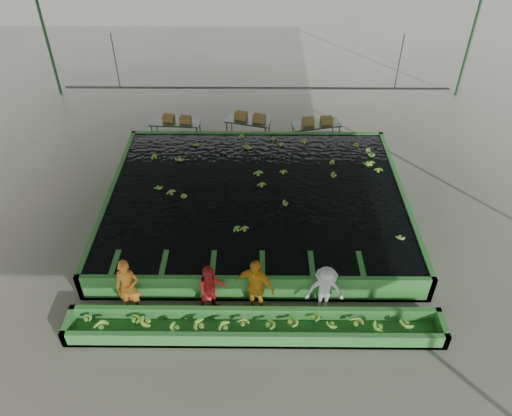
{
  "coord_description": "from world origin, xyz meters",
  "views": [
    {
      "loc": [
        0.11,
        -11.9,
        10.96
      ],
      "look_at": [
        0.0,
        0.5,
        1.0
      ],
      "focal_mm": 35.0,
      "sensor_mm": 36.0,
      "label": 1
    }
  ],
  "objects_px": {
    "packing_table_mid": "(248,129)",
    "worker_c": "(255,287)",
    "flotation_tank": "(256,202)",
    "worker_b": "(211,290)",
    "worker_a": "(128,287)",
    "worker_d": "(325,291)",
    "packing_table_right": "(316,133)",
    "box_stack_right": "(317,124)",
    "box_stack_mid": "(250,120)",
    "sorting_trough": "(255,327)",
    "box_stack_left": "(177,121)",
    "packing_table_left": "(176,131)"
  },
  "relations": [
    {
      "from": "worker_a",
      "to": "worker_d",
      "type": "bearing_deg",
      "value": 0.03
    },
    {
      "from": "worker_d",
      "to": "box_stack_mid",
      "type": "xyz_separation_m",
      "value": [
        -2.19,
        9.35,
        0.04
      ]
    },
    {
      "from": "sorting_trough",
      "to": "packing_table_mid",
      "type": "distance_m",
      "value": 10.14
    },
    {
      "from": "packing_table_right",
      "to": "box_stack_right",
      "type": "relative_size",
      "value": 1.58
    },
    {
      "from": "flotation_tank",
      "to": "worker_b",
      "type": "bearing_deg",
      "value": -105.4
    },
    {
      "from": "worker_c",
      "to": "box_stack_left",
      "type": "bearing_deg",
      "value": 132.63
    },
    {
      "from": "packing_table_right",
      "to": "box_stack_mid",
      "type": "relative_size",
      "value": 1.53
    },
    {
      "from": "packing_table_mid",
      "to": "box_stack_left",
      "type": "bearing_deg",
      "value": -173.92
    },
    {
      "from": "packing_table_mid",
      "to": "box_stack_right",
      "type": "xyz_separation_m",
      "value": [
        2.84,
        -0.38,
        0.48
      ]
    },
    {
      "from": "flotation_tank",
      "to": "box_stack_right",
      "type": "xyz_separation_m",
      "value": [
        2.45,
        4.65,
        0.45
      ]
    },
    {
      "from": "box_stack_left",
      "to": "box_stack_right",
      "type": "relative_size",
      "value": 0.94
    },
    {
      "from": "packing_table_right",
      "to": "box_stack_mid",
      "type": "xyz_separation_m",
      "value": [
        -2.73,
        0.39,
        0.39
      ]
    },
    {
      "from": "box_stack_mid",
      "to": "sorting_trough",
      "type": "bearing_deg",
      "value": -88.28
    },
    {
      "from": "worker_c",
      "to": "worker_d",
      "type": "xyz_separation_m",
      "value": [
        1.89,
        0.0,
        -0.14
      ]
    },
    {
      "from": "box_stack_mid",
      "to": "box_stack_right",
      "type": "bearing_deg",
      "value": -8.19
    },
    {
      "from": "packing_table_mid",
      "to": "box_stack_right",
      "type": "bearing_deg",
      "value": -7.57
    },
    {
      "from": "worker_c",
      "to": "packing_table_left",
      "type": "relative_size",
      "value": 0.92
    },
    {
      "from": "packing_table_mid",
      "to": "box_stack_right",
      "type": "height_order",
      "value": "box_stack_right"
    },
    {
      "from": "worker_a",
      "to": "worker_c",
      "type": "relative_size",
      "value": 0.95
    },
    {
      "from": "box_stack_left",
      "to": "worker_c",
      "type": "bearing_deg",
      "value": -70.03
    },
    {
      "from": "packing_table_mid",
      "to": "box_stack_right",
      "type": "distance_m",
      "value": 2.9
    },
    {
      "from": "worker_c",
      "to": "box_stack_mid",
      "type": "relative_size",
      "value": 1.47
    },
    {
      "from": "packing_table_mid",
      "to": "flotation_tank",
      "type": "bearing_deg",
      "value": -85.65
    },
    {
      "from": "worker_a",
      "to": "worker_b",
      "type": "bearing_deg",
      "value": 0.03
    },
    {
      "from": "sorting_trough",
      "to": "box_stack_mid",
      "type": "relative_size",
      "value": 7.77
    },
    {
      "from": "worker_a",
      "to": "worker_d",
      "type": "relative_size",
      "value": 1.11
    },
    {
      "from": "worker_a",
      "to": "packing_table_mid",
      "type": "bearing_deg",
      "value": 71.97
    },
    {
      "from": "sorting_trough",
      "to": "packing_table_left",
      "type": "xyz_separation_m",
      "value": [
        -3.36,
        9.84,
        0.22
      ]
    },
    {
      "from": "worker_a",
      "to": "worker_b",
      "type": "height_order",
      "value": "worker_a"
    },
    {
      "from": "worker_c",
      "to": "box_stack_left",
      "type": "relative_size",
      "value": 1.62
    },
    {
      "from": "packing_table_mid",
      "to": "box_stack_mid",
      "type": "relative_size",
      "value": 1.44
    },
    {
      "from": "packing_table_right",
      "to": "box_stack_right",
      "type": "height_order",
      "value": "box_stack_right"
    },
    {
      "from": "worker_b",
      "to": "box_stack_mid",
      "type": "height_order",
      "value": "worker_b"
    },
    {
      "from": "packing_table_mid",
      "to": "worker_c",
      "type": "bearing_deg",
      "value": -87.66
    },
    {
      "from": "sorting_trough",
      "to": "packing_table_left",
      "type": "distance_m",
      "value": 10.4
    },
    {
      "from": "packing_table_mid",
      "to": "box_stack_right",
      "type": "relative_size",
      "value": 1.49
    },
    {
      "from": "worker_d",
      "to": "packing_table_right",
      "type": "height_order",
      "value": "worker_d"
    },
    {
      "from": "worker_a",
      "to": "flotation_tank",
      "type": "bearing_deg",
      "value": 51.5
    },
    {
      "from": "worker_a",
      "to": "worker_d",
      "type": "distance_m",
      "value": 5.31
    },
    {
      "from": "box_stack_right",
      "to": "packing_table_mid",
      "type": "bearing_deg",
      "value": 172.43
    },
    {
      "from": "worker_b",
      "to": "packing_table_left",
      "type": "height_order",
      "value": "worker_b"
    },
    {
      "from": "worker_d",
      "to": "packing_table_right",
      "type": "relative_size",
      "value": 0.82
    },
    {
      "from": "box_stack_mid",
      "to": "worker_d",
      "type": "bearing_deg",
      "value": -76.83
    },
    {
      "from": "packing_table_left",
      "to": "worker_d",
      "type": "bearing_deg",
      "value": -59.87
    },
    {
      "from": "packing_table_right",
      "to": "box_stack_mid",
      "type": "distance_m",
      "value": 2.78
    },
    {
      "from": "worker_c",
      "to": "box_stack_mid",
      "type": "height_order",
      "value": "worker_c"
    },
    {
      "from": "packing_table_right",
      "to": "box_stack_right",
      "type": "distance_m",
      "value": 0.45
    },
    {
      "from": "packing_table_left",
      "to": "box_stack_right",
      "type": "bearing_deg",
      "value": -0.88
    },
    {
      "from": "packing_table_mid",
      "to": "box_stack_left",
      "type": "relative_size",
      "value": 1.58
    },
    {
      "from": "worker_a",
      "to": "box_stack_right",
      "type": "distance_m",
      "value": 10.71
    }
  ]
}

